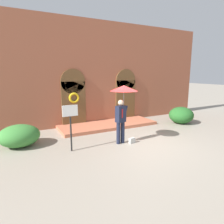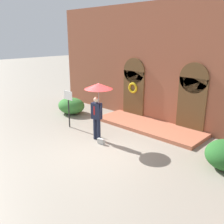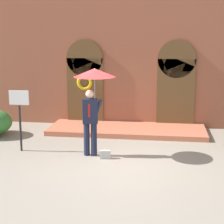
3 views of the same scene
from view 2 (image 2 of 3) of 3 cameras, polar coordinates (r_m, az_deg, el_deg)
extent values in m
plane|color=gray|center=(9.59, -2.48, -8.28)|extent=(80.00, 80.00, 0.00)
cube|color=#9E563D|center=(12.05, 12.07, 10.46)|extent=(14.00, 0.50, 5.60)
cube|color=brown|center=(12.98, 4.94, 4.05)|extent=(1.30, 0.08, 2.40)
cylinder|color=brown|center=(12.77, 5.08, 9.30)|extent=(1.30, 0.08, 1.30)
cube|color=brown|center=(11.33, 17.67, 1.39)|extent=(1.30, 0.08, 2.40)
cylinder|color=brown|center=(11.09, 18.22, 7.37)|extent=(1.30, 0.08, 1.30)
torus|color=gold|center=(12.85, 4.79, 5.52)|extent=(0.56, 0.12, 0.56)
cube|color=#B56346|center=(11.72, 8.29, -3.22)|extent=(5.20, 1.80, 0.16)
cylinder|color=#191E33|center=(10.27, -3.86, -3.81)|extent=(0.16, 0.16, 0.90)
cylinder|color=#191E33|center=(10.14, -3.08, -4.09)|extent=(0.16, 0.16, 0.90)
cube|color=#191E33|center=(9.95, -3.55, 0.25)|extent=(0.45, 0.33, 0.66)
cube|color=#A51919|center=(9.86, -4.11, 0.31)|extent=(0.06, 0.02, 0.36)
sphere|color=beige|center=(9.83, -3.60, 2.82)|extent=(0.22, 0.22, 0.22)
cylinder|color=#191E33|center=(9.77, -2.68, 0.55)|extent=(0.22, 0.09, 0.46)
cylinder|color=gray|center=(9.75, -3.07, 2.46)|extent=(0.02, 0.02, 0.98)
cone|color=red|center=(9.61, -3.12, 5.92)|extent=(1.10, 1.10, 0.22)
cone|color=white|center=(9.61, -3.12, 6.01)|extent=(0.61, 0.61, 0.20)
cube|color=#B7B7B2|center=(9.91, -2.56, -6.71)|extent=(0.30, 0.17, 0.22)
cylinder|color=black|center=(11.69, -9.79, -0.39)|extent=(0.06, 0.06, 1.30)
cube|color=white|center=(11.46, -10.01, 3.76)|extent=(0.56, 0.03, 0.40)
ellipsoid|color=#387A33|center=(13.84, -9.28, 1.43)|extent=(1.56, 1.34, 0.87)
camera|label=1|loc=(11.00, -47.75, 5.05)|focal=32.00mm
camera|label=3|loc=(5.95, -75.94, -4.21)|focal=60.00mm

